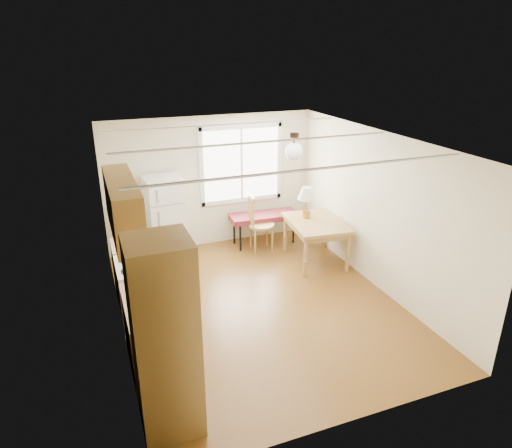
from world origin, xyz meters
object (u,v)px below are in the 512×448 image
bench (264,217)px  dining_table (316,227)px  refrigerator (165,219)px  chair (256,219)px

bench → dining_table: (0.57, -1.06, 0.12)m
refrigerator → dining_table: (2.48, -1.07, -0.11)m
bench → dining_table: bearing=-58.3°
refrigerator → dining_table: refrigerator is taller
bench → chair: size_ratio=1.21×
refrigerator → bench: (1.91, -0.01, -0.22)m
refrigerator → chair: (1.64, -0.27, -0.13)m
bench → dining_table: size_ratio=1.03×
dining_table → chair: 1.16m
bench → chair: bearing=-132.6°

